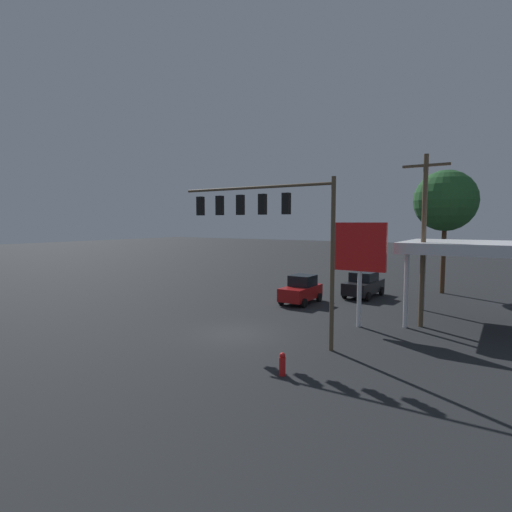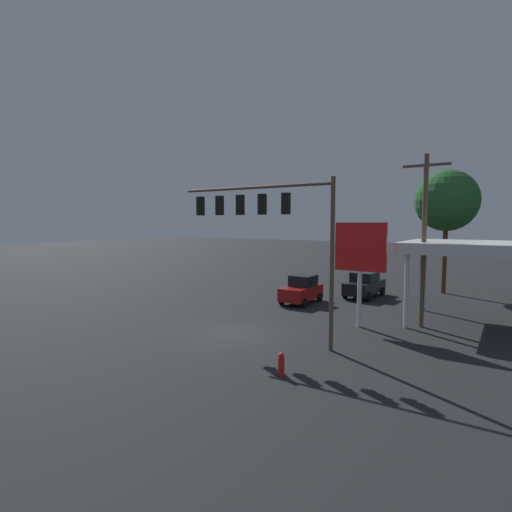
{
  "view_description": "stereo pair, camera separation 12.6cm",
  "coord_description": "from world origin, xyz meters",
  "views": [
    {
      "loc": [
        -11.77,
        16.36,
        5.72
      ],
      "look_at": [
        0.0,
        -2.0,
        3.88
      ],
      "focal_mm": 28.0,
      "sensor_mm": 36.0,
      "label": 1
    },
    {
      "loc": [
        -11.87,
        16.29,
        5.72
      ],
      "look_at": [
        0.0,
        -2.0,
        3.88
      ],
      "focal_mm": 28.0,
      "sensor_mm": 36.0,
      "label": 2
    }
  ],
  "objects": [
    {
      "name": "ground_plane",
      "position": [
        0.0,
        0.0,
        0.0
      ],
      "size": [
        200.0,
        200.0,
        0.0
      ],
      "primitive_type": "plane",
      "color": "black"
    },
    {
      "name": "traffic_signal_assembly",
      "position": [
        -1.7,
        -0.17,
        5.97
      ],
      "size": [
        8.45,
        0.43,
        7.71
      ],
      "color": "brown",
      "rests_on": "ground"
    },
    {
      "name": "utility_pole",
      "position": [
        -7.77,
        -6.67,
        4.95
      ],
      "size": [
        2.4,
        0.26,
        9.35
      ],
      "color": "brown",
      "rests_on": "ground"
    },
    {
      "name": "gas_station_canopy",
      "position": [
        -10.9,
        -8.59,
        4.28
      ],
      "size": [
        8.81,
        6.36,
        4.64
      ],
      "color": "silver",
      "rests_on": "ground"
    },
    {
      "name": "price_sign",
      "position": [
        -4.9,
        -4.84,
        4.16
      ],
      "size": [
        2.79,
        0.27,
        5.71
      ],
      "color": "silver",
      "rests_on": "ground"
    },
    {
      "name": "sedan_waiting",
      "position": [
        -2.37,
        -13.65,
        0.95
      ],
      "size": [
        2.28,
        4.5,
        1.93
      ],
      "rotation": [
        0.0,
        0.0,
        1.51
      ],
      "color": "black",
      "rests_on": "ground"
    },
    {
      "name": "hatchback_crossing",
      "position": [
        0.64,
        -8.95,
        0.95
      ],
      "size": [
        1.97,
        3.81,
        1.97
      ],
      "rotation": [
        0.0,
        0.0,
        1.57
      ],
      "color": "maroon",
      "rests_on": "ground"
    },
    {
      "name": "street_tree",
      "position": [
        -7.22,
        -18.72,
        7.42
      ],
      "size": [
        4.86,
        4.86,
        9.88
      ],
      "color": "#4C331E",
      "rests_on": "ground"
    },
    {
      "name": "fire_hydrant",
      "position": [
        -4.77,
        3.62,
        0.44
      ],
      "size": [
        0.24,
        0.24,
        0.88
      ],
      "color": "red",
      "rests_on": "ground"
    }
  ]
}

